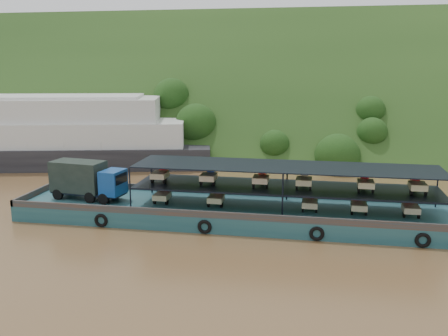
# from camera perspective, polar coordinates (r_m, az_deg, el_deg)

# --- Properties ---
(ground) EXTENTS (160.00, 160.00, 0.00)m
(ground) POSITION_cam_1_polar(r_m,az_deg,el_deg) (40.94, 1.98, -5.36)
(ground) COLOR brown
(ground) RESTS_ON ground
(hillside) EXTENTS (140.00, 39.60, 39.60)m
(hillside) POSITION_cam_1_polar(r_m,az_deg,el_deg) (75.84, 6.11, 2.73)
(hillside) COLOR #1A3413
(hillside) RESTS_ON ground
(cargo_barge) EXTENTS (35.00, 7.18, 4.54)m
(cargo_barge) POSITION_cam_1_polar(r_m,az_deg,el_deg) (39.24, 0.69, -4.49)
(cargo_barge) COLOR #15414C
(cargo_barge) RESTS_ON ground
(passenger_ferry) EXTENTS (42.24, 19.42, 8.30)m
(passenger_ferry) POSITION_cam_1_polar(r_m,az_deg,el_deg) (64.29, -20.32, 3.59)
(passenger_ferry) COLOR black
(passenger_ferry) RESTS_ON ground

